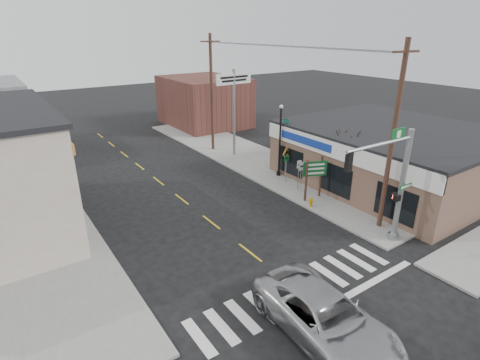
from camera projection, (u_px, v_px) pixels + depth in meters
ground at (303, 294)px, 16.48m from camera, size 140.00×140.00×0.00m
sidewalk_right at (274, 168)px, 31.11m from camera, size 6.00×38.00×0.13m
sidewalk_left at (33, 229)px, 21.67m from camera, size 6.00×38.00×0.13m
center_line at (211, 222)px, 22.59m from camera, size 0.12×56.00×0.01m
crosswalk at (297, 289)px, 16.78m from camera, size 11.00×2.20×0.01m
thrift_store at (392, 156)px, 27.92m from camera, size 12.00×14.00×4.00m
bldg_distant_right at (204, 101)px, 44.65m from camera, size 8.00×10.00×5.60m
suv at (325, 317)px, 13.95m from camera, size 3.19×6.40×1.74m
traffic_signal_pole at (395, 178)px, 18.80m from camera, size 5.01×0.38×6.35m
guide_sign at (314, 173)px, 24.76m from camera, size 1.65×0.14×2.89m
fire_hydrant at (311, 201)px, 24.21m from camera, size 0.20×0.20×0.64m
ped_crossing_sign at (286, 157)px, 28.27m from camera, size 0.97×0.07×2.50m
lamp_post at (281, 135)px, 28.35m from camera, size 0.72×0.57×5.54m
dance_center_sign at (234, 92)px, 32.30m from camera, size 3.57×0.22×7.59m
bare_tree at (348, 135)px, 25.18m from camera, size 2.58×2.58×5.15m
shrub_front at (364, 199)px, 24.20m from camera, size 1.24×1.24×0.93m
shrub_back at (336, 185)px, 26.66m from camera, size 1.02×1.02×0.76m
utility_pole_near at (393, 138)px, 19.98m from camera, size 1.80×0.27×10.36m
utility_pole_far at (212, 93)px, 33.97m from camera, size 1.81×0.27×10.39m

